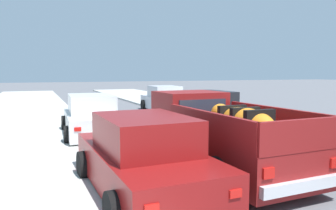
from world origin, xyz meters
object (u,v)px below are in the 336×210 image
(car_left_near, at_px, (209,110))
(car_left_mid, at_px, (164,100))
(pickup_truck, at_px, (216,135))
(car_left_far, at_px, (91,117))
(car_right_mid, at_px, (143,158))

(car_left_near, bearing_deg, car_left_mid, 88.75)
(pickup_truck, relative_size, car_left_far, 1.22)
(car_left_near, distance_m, car_left_mid, 5.60)
(car_left_near, height_order, car_left_far, same)
(pickup_truck, relative_size, car_left_near, 1.22)
(pickup_truck, bearing_deg, car_right_mid, -155.13)
(pickup_truck, height_order, car_left_near, pickup_truck)
(pickup_truck, xyz_separation_m, car_left_far, (-2.18, 5.18, -0.10))
(car_right_mid, distance_m, car_left_far, 6.21)
(pickup_truck, bearing_deg, car_left_near, 62.29)
(car_left_far, bearing_deg, car_left_near, 3.57)
(car_right_mid, height_order, car_left_far, same)
(car_left_far, bearing_deg, pickup_truck, -67.21)
(car_left_near, xyz_separation_m, car_right_mid, (-5.10, -6.53, 0.00))
(pickup_truck, relative_size, car_left_mid, 1.21)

